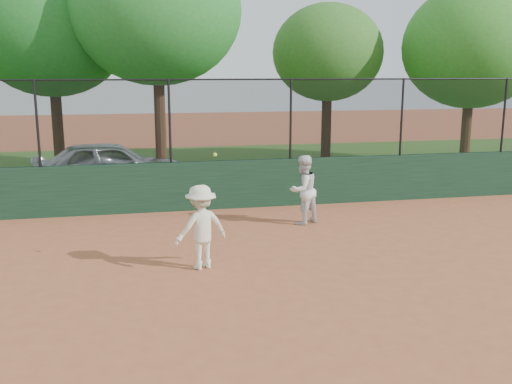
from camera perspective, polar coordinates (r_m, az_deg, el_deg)
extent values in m
plane|color=#AE5B38|center=(8.60, -2.19, -11.09)|extent=(80.00, 80.00, 0.00)
cube|color=#193823|center=(14.14, -6.41, 0.60)|extent=(26.00, 0.20, 1.20)
cube|color=#2A5219|center=(20.13, -8.09, 2.22)|extent=(36.00, 12.00, 0.01)
imported|color=#A4A9AD|center=(16.81, -14.37, 2.56)|extent=(4.44, 2.19, 1.46)
imported|color=silver|center=(12.77, 4.72, 0.22)|extent=(0.95, 0.88, 1.55)
imported|color=beige|center=(9.88, -5.51, -3.52)|extent=(1.08, 0.83, 1.48)
sphere|color=#ABD32E|center=(9.38, -4.11, 3.75)|extent=(0.07, 0.07, 0.07)
cube|color=black|center=(13.91, -6.56, 7.08)|extent=(26.00, 0.02, 2.00)
cylinder|color=black|center=(13.86, -6.66, 11.11)|extent=(26.00, 0.04, 0.04)
cylinder|color=black|center=(14.02, -21.04, 6.40)|extent=(0.06, 0.06, 2.00)
cylinder|color=black|center=(13.87, -8.63, 7.01)|extent=(0.06, 0.06, 2.00)
cylinder|color=black|center=(14.37, 3.49, 7.29)|extent=(0.06, 0.06, 2.00)
cylinder|color=black|center=(15.44, 14.37, 7.26)|extent=(0.06, 0.06, 2.00)
cylinder|color=black|center=(16.99, 23.55, 7.04)|extent=(0.06, 0.06, 2.00)
cylinder|color=#3D2715|center=(20.06, -19.17, 5.63)|extent=(0.36, 0.36, 2.76)
ellipsoid|color=#1C601F|center=(20.00, -19.83, 14.87)|extent=(4.80, 4.36, 4.14)
cylinder|color=#4A2D1A|center=(18.52, -9.54, 6.26)|extent=(0.36, 0.36, 3.16)
ellipsoid|color=#226D26|center=(18.52, -9.94, 17.45)|extent=(5.26, 4.79, 4.55)
cylinder|color=#382112|center=(21.33, 7.02, 6.15)|extent=(0.36, 0.36, 2.48)
ellipsoid|color=#2E5E1E|center=(21.23, 7.22, 13.67)|extent=(4.03, 3.66, 3.48)
cylinder|color=#4A311A|center=(21.96, 20.24, 5.43)|extent=(0.36, 0.36, 2.30)
ellipsoid|color=#2C6C1F|center=(21.86, 20.83, 13.40)|extent=(4.94, 4.49, 4.26)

